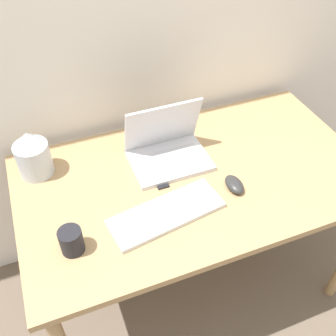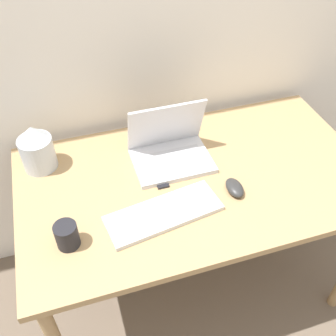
{
  "view_description": "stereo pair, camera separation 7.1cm",
  "coord_description": "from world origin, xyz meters",
  "views": [
    {
      "loc": [
        -0.51,
        -0.61,
        1.87
      ],
      "look_at": [
        -0.13,
        0.38,
        0.87
      ],
      "focal_mm": 42.0,
      "sensor_mm": 36.0,
      "label": 1
    },
    {
      "loc": [
        -0.44,
        -0.63,
        1.87
      ],
      "look_at": [
        -0.13,
        0.38,
        0.87
      ],
      "focal_mm": 42.0,
      "sensor_mm": 36.0,
      "label": 2
    }
  ],
  "objects": [
    {
      "name": "keyboard",
      "position": [
        -0.18,
        0.25,
        0.78
      ],
      "size": [
        0.44,
        0.21,
        0.02
      ],
      "color": "silver",
      "rests_on": "desk"
    },
    {
      "name": "laptop",
      "position": [
        -0.07,
        0.54,
        0.82
      ],
      "size": [
        0.32,
        0.24,
        0.25
      ],
      "color": "silver",
      "rests_on": "desk"
    },
    {
      "name": "vase",
      "position": [
        -0.59,
        0.65,
        0.87
      ],
      "size": [
        0.13,
        0.13,
        0.2
      ],
      "color": "silver",
      "rests_on": "desk"
    },
    {
      "name": "desk",
      "position": [
        0.0,
        0.4,
        0.69
      ],
      "size": [
        1.41,
        0.8,
        0.77
      ],
      "color": "tan",
      "rests_on": "ground_plane"
    },
    {
      "name": "mp3_player",
      "position": [
        -0.14,
        0.4,
        0.77
      ],
      "size": [
        0.05,
        0.06,
        0.01
      ],
      "color": "black",
      "rests_on": "desk"
    },
    {
      "name": "mouse",
      "position": [
        0.11,
        0.28,
        0.79
      ],
      "size": [
        0.06,
        0.1,
        0.04
      ],
      "color": "#2D2D2D",
      "rests_on": "desk"
    },
    {
      "name": "mug",
      "position": [
        -0.53,
        0.22,
        0.82
      ],
      "size": [
        0.08,
        0.08,
        0.09
      ],
      "color": "black",
      "rests_on": "desk"
    },
    {
      "name": "wall_back",
      "position": [
        0.0,
        0.86,
        1.25
      ],
      "size": [
        6.0,
        0.05,
        2.5
      ],
      "color": "white",
      "rests_on": "ground_plane"
    }
  ]
}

